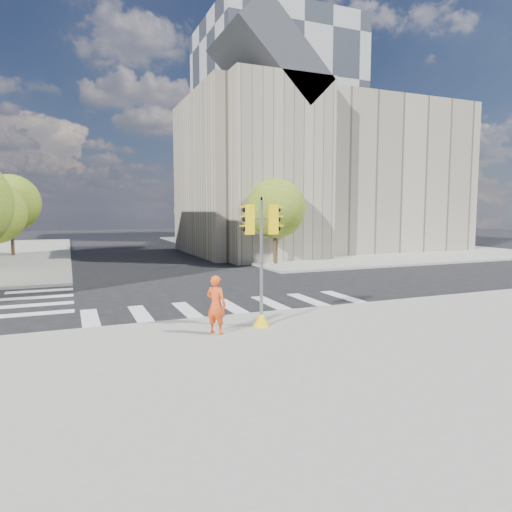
{
  "coord_description": "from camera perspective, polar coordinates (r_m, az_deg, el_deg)",
  "views": [
    {
      "loc": [
        -6.11,
        -19.34,
        3.89
      ],
      "look_at": [
        0.76,
        -2.67,
        2.1
      ],
      "focal_mm": 32.0,
      "sensor_mm": 36.0,
      "label": 1
    }
  ],
  "objects": [
    {
      "name": "sidewalk_near",
      "position": [
        11.02,
        13.4,
        -14.74
      ],
      "size": [
        30.0,
        14.0,
        0.15
      ],
      "primitive_type": "cube",
      "color": "gray",
      "rests_on": "ground"
    },
    {
      "name": "tree_lw_far",
      "position": [
        43.57,
        -28.34,
        5.84
      ],
      "size": [
        4.8,
        4.8,
        6.95
      ],
      "color": "#382616",
      "rests_on": "ground"
    },
    {
      "name": "civic_building",
      "position": [
        44.29,
        7.12,
        9.99
      ],
      "size": [
        26.0,
        16.0,
        19.39
      ],
      "color": "#9E937D",
      "rests_on": "ground"
    },
    {
      "name": "tree_re_mid",
      "position": [
        43.53,
        -4.21,
        6.26
      ],
      "size": [
        4.6,
        4.6,
        6.66
      ],
      "color": "#382616",
      "rests_on": "ground"
    },
    {
      "name": "office_tower",
      "position": [
        68.38,
        2.27,
        15.01
      ],
      "size": [
        20.0,
        18.0,
        30.0
      ],
      "primitive_type": "cube",
      "color": "#9EA0A3",
      "rests_on": "ground"
    },
    {
      "name": "lamp_near",
      "position": [
        36.21,
        0.54,
        6.75
      ],
      "size": [
        0.35,
        0.18,
        8.11
      ],
      "color": "black",
      "rests_on": "sidewalk_far_right"
    },
    {
      "name": "photographer",
      "position": [
        13.98,
        -5.02,
        -6.07
      ],
      "size": [
        0.76,
        0.78,
        1.8
      ],
      "primitive_type": "imported",
      "rotation": [
        0.0,
        0.0,
        2.3
      ],
      "color": "#EE4A16",
      "rests_on": "sidewalk_near"
    },
    {
      "name": "traffic_signal",
      "position": [
        14.64,
        0.68,
        -2.13
      ],
      "size": [
        1.08,
        0.56,
        4.18
      ],
      "rotation": [
        0.0,
        0.0,
        -0.23
      ],
      "color": "yellow",
      "rests_on": "sidewalk_near"
    },
    {
      "name": "lamp_far",
      "position": [
        49.4,
        -5.84,
        6.43
      ],
      "size": [
        0.35,
        0.18,
        8.11
      ],
      "color": "black",
      "rests_on": "sidewalk_far_right"
    },
    {
      "name": "tree_re_far",
      "position": [
        55.05,
        -8.13,
        5.58
      ],
      "size": [
        4.0,
        4.0,
        5.88
      ],
      "color": "#382616",
      "rests_on": "ground"
    },
    {
      "name": "sidewalk_far_right",
      "position": [
        52.46,
        7.52,
        1.44
      ],
      "size": [
        28.0,
        40.0,
        0.15
      ],
      "primitive_type": "cube",
      "color": "gray",
      "rests_on": "ground"
    },
    {
      "name": "ground",
      "position": [
        20.65,
        -4.81,
        -5.21
      ],
      "size": [
        160.0,
        160.0,
        0.0
      ],
      "primitive_type": "plane",
      "color": "black",
      "rests_on": "ground"
    },
    {
      "name": "tree_re_near",
      "position": [
        32.34,
        2.49,
        5.95
      ],
      "size": [
        4.2,
        4.2,
        6.16
      ],
      "color": "#382616",
      "rests_on": "ground"
    }
  ]
}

